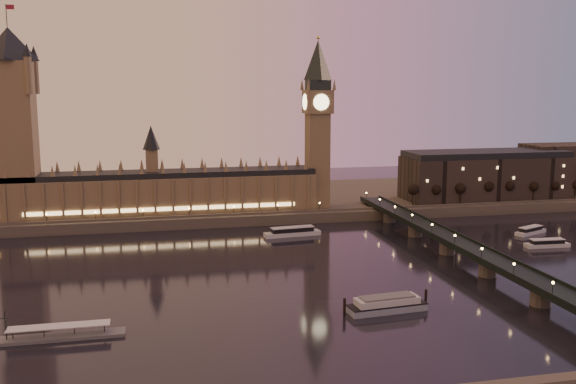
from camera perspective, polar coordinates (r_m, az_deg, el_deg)
The scene contains 19 objects.
ground at distance 275.74m, azimuth -1.77°, elevation -7.57°, with size 700.00×700.00×0.00m, color black.
far_embankment at distance 438.35m, azimuth -1.94°, elevation -0.79°, with size 560.00×130.00×6.00m, color #423D35.
palace_of_westminster at distance 384.81m, azimuth -11.05°, elevation 0.44°, with size 180.00×26.62×52.00m.
victoria_tower at distance 387.12m, azimuth -23.24°, elevation 6.47°, with size 31.68×31.68×118.00m.
big_ben at distance 394.17m, azimuth 2.65°, elevation 6.99°, with size 17.68×17.68×104.00m.
westminster_bridge at distance 304.13m, azimuth 15.51°, elevation -5.22°, with size 13.20×260.00×15.30m.
city_block at distance 463.64m, azimuth 19.35°, elevation 1.65°, with size 155.00×45.00×34.00m.
bare_tree_0 at distance 407.32m, azimuth 11.07°, elevation 0.06°, with size 6.31×6.31×12.83m.
bare_tree_1 at distance 414.24m, azimuth 13.20°, elevation 0.14°, with size 6.31×6.31×12.83m.
bare_tree_2 at distance 421.72m, azimuth 15.25°, elevation 0.22°, with size 6.31×6.31×12.83m.
bare_tree_3 at distance 429.71m, azimuth 17.23°, elevation 0.29°, with size 6.31×6.31×12.83m.
bare_tree_4 at distance 438.20m, azimuth 19.13°, elevation 0.36°, with size 6.31×6.31×12.83m.
bare_tree_5 at distance 447.16m, azimuth 20.96°, elevation 0.43°, with size 6.31×6.31×12.83m.
bare_tree_6 at distance 456.55m, azimuth 22.71°, elevation 0.49°, with size 6.31×6.31×12.83m.
cruise_boat_a at distance 348.97m, azimuth 0.39°, elevation -3.56°, with size 31.55×9.83×4.96m.
cruise_boat_b at distance 350.62m, azimuth 22.04°, elevation -4.26°, with size 22.98×6.98×4.19m.
cruise_boat_c at distance 377.89m, azimuth 20.76°, elevation -3.23°, with size 21.54×13.59×4.20m.
moored_barge at distance 237.70m, azimuth 8.79°, elevation -9.83°, with size 33.42×10.82×6.15m.
pontoon_pier at distance 223.98m, azimuth -19.46°, elevation -11.90°, with size 39.29×6.55×10.48m.
Camera 1 is at (-48.70, -259.21, 80.44)m, focal length 40.00 mm.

